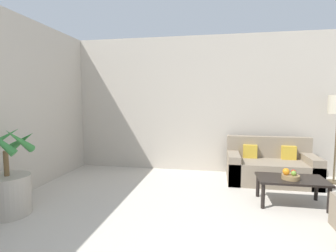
{
  "coord_description": "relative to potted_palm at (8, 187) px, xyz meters",
  "views": [
    {
      "loc": [
        -0.72,
        0.55,
        1.43
      ],
      "look_at": [
        -1.52,
        4.87,
        1.0
      ],
      "focal_mm": 28.0,
      "sensor_mm": 36.0,
      "label": 1
    }
  ],
  "objects": [
    {
      "name": "apple_green",
      "position": [
        3.58,
        0.91,
        0.1
      ],
      "size": [
        0.07,
        0.07,
        0.07
      ],
      "color": "olive",
      "rests_on": "fruit_bowl"
    },
    {
      "name": "coffee_table",
      "position": [
        3.57,
        0.99,
        -0.04
      ],
      "size": [
        0.89,
        0.53,
        0.37
      ],
      "color": "black",
      "rests_on": "ground_plane"
    },
    {
      "name": "apple_red",
      "position": [
        3.59,
        0.98,
        0.1
      ],
      "size": [
        0.07,
        0.07,
        0.07
      ],
      "color": "red",
      "rests_on": "fruit_bowl"
    },
    {
      "name": "sofa_loveseat",
      "position": [
        3.5,
        2.0,
        -0.1
      ],
      "size": [
        1.47,
        0.8,
        0.77
      ],
      "color": "gray",
      "rests_on": "ground_plane"
    },
    {
      "name": "fruit_bowl",
      "position": [
        3.55,
        0.94,
        0.04
      ],
      "size": [
        0.23,
        0.23,
        0.06
      ],
      "color": "#997A4C",
      "rests_on": "coffee_table"
    },
    {
      "name": "wall_back",
      "position": [
        3.27,
        2.55,
        0.99
      ],
      "size": [
        8.79,
        0.06,
        2.7
      ],
      "color": "#BCB2A3",
      "rests_on": "ground_plane"
    },
    {
      "name": "potted_palm",
      "position": [
        0.0,
        0.0,
        0.0
      ],
      "size": [
        0.67,
        0.66,
        1.19
      ],
      "color": "#ADA393",
      "rests_on": "ground_plane"
    },
    {
      "name": "orange_fruit",
      "position": [
        3.49,
        0.93,
        0.11
      ],
      "size": [
        0.09,
        0.09,
        0.09
      ],
      "color": "orange",
      "rests_on": "fruit_bowl"
    }
  ]
}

